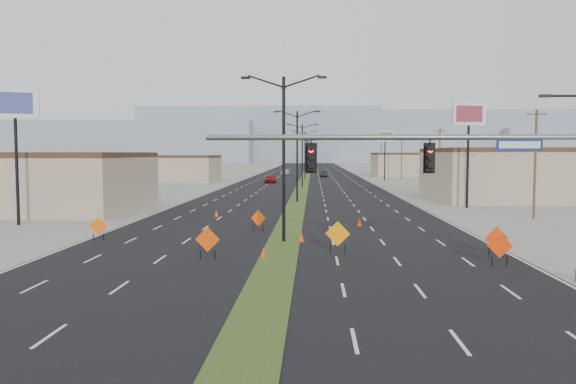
{
  "coord_description": "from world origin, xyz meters",
  "views": [
    {
      "loc": [
        1.8,
        -21.94,
        5.44
      ],
      "look_at": [
        0.34,
        10.11,
        3.2
      ],
      "focal_mm": 35.0,
      "sensor_mm": 36.0,
      "label": 1
    }
  ],
  "objects_px": {
    "cone_2": "(359,222)",
    "cone_1": "(263,252)",
    "streetlight_5": "(308,153)",
    "construction_sign_3": "(338,235)",
    "signal_mast": "(474,168)",
    "cone_0": "(301,237)",
    "streetlight_3": "(305,153)",
    "car_far": "(285,172)",
    "construction_sign_2": "(258,219)",
    "streetlight_0": "(284,153)",
    "streetlight_1": "(297,153)",
    "construction_sign_0": "(98,227)",
    "streetlight_6": "(308,153)",
    "car_mid": "(323,174)",
    "car_left": "(271,179)",
    "cone_3": "(216,213)",
    "pole_sign_west": "(15,113)",
    "construction_sign_4": "(496,239)",
    "construction_sign_5": "(500,247)",
    "streetlight_4": "(307,153)",
    "pole_sign_east_far": "(385,140)",
    "streetlight_2": "(302,153)",
    "construction_sign_1": "(207,241)",
    "pole_sign_east_near": "(469,121)"
  },
  "relations": [
    {
      "from": "construction_sign_1",
      "to": "construction_sign_2",
      "type": "xyz_separation_m",
      "value": [
        1.56,
        10.45,
        -0.13
      ]
    },
    {
      "from": "streetlight_4",
      "to": "cone_3",
      "type": "bearing_deg",
      "value": -93.75
    },
    {
      "from": "streetlight_1",
      "to": "car_left",
      "type": "relative_size",
      "value": 2.26
    },
    {
      "from": "streetlight_5",
      "to": "construction_sign_2",
      "type": "height_order",
      "value": "streetlight_5"
    },
    {
      "from": "car_far",
      "to": "construction_sign_2",
      "type": "bearing_deg",
      "value": -86.0
    },
    {
      "from": "cone_3",
      "to": "construction_sign_3",
      "type": "bearing_deg",
      "value": -61.16
    },
    {
      "from": "streetlight_0",
      "to": "streetlight_3",
      "type": "distance_m",
      "value": 84.0
    },
    {
      "from": "streetlight_1",
      "to": "construction_sign_0",
      "type": "bearing_deg",
      "value": -112.27
    },
    {
      "from": "streetlight_6",
      "to": "construction_sign_2",
      "type": "xyz_separation_m",
      "value": [
        -2.0,
        -163.53,
        -4.55
      ]
    },
    {
      "from": "car_left",
      "to": "car_far",
      "type": "xyz_separation_m",
      "value": [
        0.76,
        37.06,
        -0.05
      ]
    },
    {
      "from": "streetlight_5",
      "to": "construction_sign_3",
      "type": "bearing_deg",
      "value": -88.76
    },
    {
      "from": "construction_sign_0",
      "to": "pole_sign_east_far",
      "type": "distance_m",
      "value": 82.79
    },
    {
      "from": "cone_0",
      "to": "cone_2",
      "type": "height_order",
      "value": "cone_2"
    },
    {
      "from": "pole_sign_east_far",
      "to": "streetlight_2",
      "type": "bearing_deg",
      "value": -114.36
    },
    {
      "from": "streetlight_6",
      "to": "car_mid",
      "type": "bearing_deg",
      "value": -86.89
    },
    {
      "from": "construction_sign_2",
      "to": "streetlight_2",
      "type": "bearing_deg",
      "value": 111.69
    },
    {
      "from": "cone_2",
      "to": "cone_1",
      "type": "bearing_deg",
      "value": -114.95
    },
    {
      "from": "streetlight_0",
      "to": "pole_sign_west",
      "type": "relative_size",
      "value": 0.98
    },
    {
      "from": "signal_mast",
      "to": "construction_sign_4",
      "type": "bearing_deg",
      "value": 63.0
    },
    {
      "from": "construction_sign_3",
      "to": "cone_3",
      "type": "height_order",
      "value": "construction_sign_3"
    },
    {
      "from": "construction_sign_2",
      "to": "construction_sign_5",
      "type": "height_order",
      "value": "construction_sign_5"
    },
    {
      "from": "streetlight_0",
      "to": "construction_sign_3",
      "type": "xyz_separation_m",
      "value": [
        3.11,
        -4.09,
        -4.36
      ]
    },
    {
      "from": "streetlight_0",
      "to": "construction_sign_0",
      "type": "relative_size",
      "value": 6.72
    },
    {
      "from": "streetlight_0",
      "to": "construction_sign_2",
      "type": "bearing_deg",
      "value": 114.12
    },
    {
      "from": "streetlight_0",
      "to": "pole_sign_east_far",
      "type": "height_order",
      "value": "streetlight_0"
    },
    {
      "from": "streetlight_0",
      "to": "car_left",
      "type": "distance_m",
      "value": 67.54
    },
    {
      "from": "streetlight_4",
      "to": "car_mid",
      "type": "distance_m",
      "value": 19.99
    },
    {
      "from": "streetlight_5",
      "to": "construction_sign_2",
      "type": "xyz_separation_m",
      "value": [
        -2.0,
        -135.53,
        -4.55
      ]
    },
    {
      "from": "construction_sign_1",
      "to": "pole_sign_east_near",
      "type": "relative_size",
      "value": 0.16
    },
    {
      "from": "construction_sign_0",
      "to": "construction_sign_5",
      "type": "distance_m",
      "value": 23.27
    },
    {
      "from": "pole_sign_east_far",
      "to": "car_left",
      "type": "bearing_deg",
      "value": -142.24
    },
    {
      "from": "construction_sign_0",
      "to": "pole_sign_west",
      "type": "xyz_separation_m",
      "value": [
        -8.96,
        7.26,
        7.55
      ]
    },
    {
      "from": "streetlight_3",
      "to": "streetlight_2",
      "type": "bearing_deg",
      "value": -90.0
    },
    {
      "from": "car_mid",
      "to": "pole_sign_east_far",
      "type": "distance_m",
      "value": 20.67
    },
    {
      "from": "signal_mast",
      "to": "streetlight_4",
      "type": "height_order",
      "value": "streetlight_4"
    },
    {
      "from": "car_far",
      "to": "cone_0",
      "type": "xyz_separation_m",
      "value": [
        6.23,
        -104.14,
        -0.39
      ]
    },
    {
      "from": "car_mid",
      "to": "construction_sign_4",
      "type": "distance_m",
      "value": 97.87
    },
    {
      "from": "cone_3",
      "to": "pole_sign_west",
      "type": "bearing_deg",
      "value": -156.4
    },
    {
      "from": "streetlight_0",
      "to": "streetlight_1",
      "type": "distance_m",
      "value": 28.0
    },
    {
      "from": "cone_2",
      "to": "streetlight_3",
      "type": "bearing_deg",
      "value": 93.93
    },
    {
      "from": "construction_sign_4",
      "to": "construction_sign_3",
      "type": "bearing_deg",
      "value": 167.73
    },
    {
      "from": "streetlight_2",
      "to": "pole_sign_east_near",
      "type": "height_order",
      "value": "pole_sign_east_near"
    },
    {
      "from": "streetlight_1",
      "to": "construction_sign_5",
      "type": "relative_size",
      "value": 6.24
    },
    {
      "from": "signal_mast",
      "to": "cone_0",
      "type": "distance_m",
      "value": 13.29
    },
    {
      "from": "construction_sign_4",
      "to": "pole_sign_east_near",
      "type": "height_order",
      "value": "pole_sign_east_near"
    },
    {
      "from": "streetlight_4",
      "to": "car_far",
      "type": "xyz_separation_m",
      "value": [
        -5.17,
        -7.83,
        -4.71
      ]
    },
    {
      "from": "cone_0",
      "to": "pole_sign_west",
      "type": "relative_size",
      "value": 0.06
    },
    {
      "from": "car_far",
      "to": "construction_sign_2",
      "type": "height_order",
      "value": "construction_sign_2"
    },
    {
      "from": "car_left",
      "to": "cone_3",
      "type": "height_order",
      "value": "car_left"
    },
    {
      "from": "streetlight_2",
      "to": "streetlight_3",
      "type": "distance_m",
      "value": 28.0
    }
  ]
}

